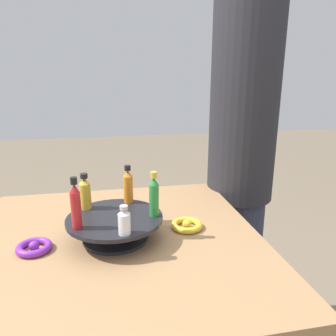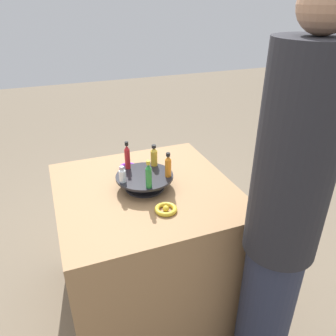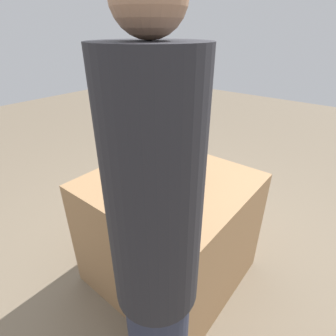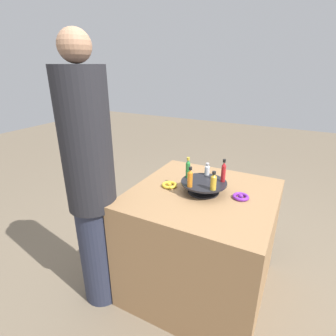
{
  "view_description": "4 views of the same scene",
  "coord_description": "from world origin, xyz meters",
  "px_view_note": "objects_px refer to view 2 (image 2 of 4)",
  "views": [
    {
      "loc": [
        0.95,
        -0.02,
        1.3
      ],
      "look_at": [
        -0.14,
        0.2,
        0.97
      ],
      "focal_mm": 35.0,
      "sensor_mm": 36.0,
      "label": 1
    },
    {
      "loc": [
        0.42,
        1.43,
        1.69
      ],
      "look_at": [
        -0.08,
        0.12,
        0.95
      ],
      "focal_mm": 35.0,
      "sensor_mm": 36.0,
      "label": 2
    },
    {
      "loc": [
        -0.85,
        1.07,
        1.6
      ],
      "look_at": [
        -0.09,
        0.13,
        0.95
      ],
      "focal_mm": 28.0,
      "sensor_mm": 36.0,
      "label": 3
    },
    {
      "loc": [
        -1.48,
        -0.51,
        1.58
      ],
      "look_at": [
        -0.13,
        0.19,
        0.97
      ],
      "focal_mm": 28.0,
      "sensor_mm": 36.0,
      "label": 4
    }
  ],
  "objects_px": {
    "ribbon_bow_purple": "(128,167)",
    "ribbon_bow_gold": "(166,209)",
    "display_stand": "(145,180)",
    "bottle_green": "(149,175)",
    "person_figure": "(283,219)",
    "bottle_clear": "(122,175)",
    "bottle_gold": "(154,156)",
    "bottle_orange": "(168,166)",
    "bottle_red": "(127,156)"
  },
  "relations": [
    {
      "from": "ribbon_bow_purple",
      "to": "ribbon_bow_gold",
      "type": "height_order",
      "value": "same"
    },
    {
      "from": "display_stand",
      "to": "bottle_green",
      "type": "distance_m",
      "value": 0.16
    },
    {
      "from": "display_stand",
      "to": "ribbon_bow_purple",
      "type": "relative_size",
      "value": 2.89
    },
    {
      "from": "ribbon_bow_purple",
      "to": "person_figure",
      "type": "xyz_separation_m",
      "value": [
        -0.43,
        0.83,
        0.09
      ]
    },
    {
      "from": "bottle_clear",
      "to": "bottle_green",
      "type": "xyz_separation_m",
      "value": [
        -0.11,
        0.1,
        0.03
      ]
    },
    {
      "from": "display_stand",
      "to": "ribbon_bow_purple",
      "type": "xyz_separation_m",
      "value": [
        0.03,
        -0.24,
        -0.04
      ]
    },
    {
      "from": "bottle_green",
      "to": "bottle_gold",
      "type": "bearing_deg",
      "value": -115.23
    },
    {
      "from": "bottle_gold",
      "to": "bottle_clear",
      "type": "height_order",
      "value": "bottle_gold"
    },
    {
      "from": "bottle_orange",
      "to": "person_figure",
      "type": "bearing_deg",
      "value": 118.91
    },
    {
      "from": "display_stand",
      "to": "ribbon_bow_purple",
      "type": "distance_m",
      "value": 0.24
    },
    {
      "from": "bottle_orange",
      "to": "bottle_gold",
      "type": "bearing_deg",
      "value": -79.23
    },
    {
      "from": "bottle_green",
      "to": "bottle_clear",
      "type": "bearing_deg",
      "value": -43.23
    },
    {
      "from": "display_stand",
      "to": "bottle_red",
      "type": "distance_m",
      "value": 0.16
    },
    {
      "from": "bottle_clear",
      "to": "person_figure",
      "type": "distance_m",
      "value": 0.77
    },
    {
      "from": "bottle_orange",
      "to": "bottle_red",
      "type": "distance_m",
      "value": 0.23
    },
    {
      "from": "bottle_gold",
      "to": "bottle_green",
      "type": "distance_m",
      "value": 0.23
    },
    {
      "from": "bottle_gold",
      "to": "person_figure",
      "type": "relative_size",
      "value": 0.07
    },
    {
      "from": "display_stand",
      "to": "bottle_green",
      "type": "height_order",
      "value": "bottle_green"
    },
    {
      "from": "bottle_green",
      "to": "ribbon_bow_purple",
      "type": "bearing_deg",
      "value": -88.08
    },
    {
      "from": "bottle_gold",
      "to": "person_figure",
      "type": "distance_m",
      "value": 0.75
    },
    {
      "from": "display_stand",
      "to": "ribbon_bow_gold",
      "type": "relative_size",
      "value": 2.8
    },
    {
      "from": "ribbon_bow_purple",
      "to": "ribbon_bow_gold",
      "type": "bearing_deg",
      "value": 96.57
    },
    {
      "from": "bottle_orange",
      "to": "bottle_green",
      "type": "xyz_separation_m",
      "value": [
        0.13,
        0.07,
        0.01
      ]
    },
    {
      "from": "bottle_clear",
      "to": "bottle_green",
      "type": "distance_m",
      "value": 0.15
    },
    {
      "from": "bottle_red",
      "to": "display_stand",
      "type": "bearing_deg",
      "value": 118.77
    },
    {
      "from": "display_stand",
      "to": "bottle_red",
      "type": "bearing_deg",
      "value": -61.23
    },
    {
      "from": "bottle_orange",
      "to": "bottle_clear",
      "type": "height_order",
      "value": "bottle_orange"
    },
    {
      "from": "bottle_gold",
      "to": "ribbon_bow_gold",
      "type": "relative_size",
      "value": 1.12
    },
    {
      "from": "bottle_orange",
      "to": "bottle_red",
      "type": "bearing_deg",
      "value": -43.23
    },
    {
      "from": "bottle_red",
      "to": "ribbon_bow_purple",
      "type": "xyz_separation_m",
      "value": [
        -0.03,
        -0.13,
        -0.14
      ]
    },
    {
      "from": "bottle_orange",
      "to": "person_figure",
      "type": "relative_size",
      "value": 0.07
    },
    {
      "from": "bottle_orange",
      "to": "bottle_clear",
      "type": "bearing_deg",
      "value": -7.23
    },
    {
      "from": "bottle_clear",
      "to": "ribbon_bow_gold",
      "type": "distance_m",
      "value": 0.28
    },
    {
      "from": "bottle_clear",
      "to": "ribbon_bow_purple",
      "type": "bearing_deg",
      "value": -109.56
    },
    {
      "from": "bottle_orange",
      "to": "display_stand",
      "type": "bearing_deg",
      "value": -25.23
    },
    {
      "from": "bottle_green",
      "to": "person_figure",
      "type": "xyz_separation_m",
      "value": [
        -0.42,
        0.47,
        -0.04
      ]
    },
    {
      "from": "bottle_gold",
      "to": "display_stand",
      "type": "bearing_deg",
      "value": 46.77
    },
    {
      "from": "display_stand",
      "to": "bottle_gold",
      "type": "bearing_deg",
      "value": -133.23
    },
    {
      "from": "bottle_clear",
      "to": "person_figure",
      "type": "relative_size",
      "value": 0.05
    },
    {
      "from": "bottle_green",
      "to": "ribbon_bow_purple",
      "type": "xyz_separation_m",
      "value": [
        0.01,
        -0.36,
        -0.13
      ]
    },
    {
      "from": "bottle_orange",
      "to": "ribbon_bow_purple",
      "type": "distance_m",
      "value": 0.35
    },
    {
      "from": "display_stand",
      "to": "bottle_gold",
      "type": "relative_size",
      "value": 2.5
    },
    {
      "from": "person_figure",
      "to": "bottle_green",
      "type": "bearing_deg",
      "value": 7.5
    },
    {
      "from": "ribbon_bow_purple",
      "to": "bottle_orange",
      "type": "bearing_deg",
      "value": 115.44
    },
    {
      "from": "bottle_red",
      "to": "bottle_clear",
      "type": "bearing_deg",
      "value": 64.77
    },
    {
      "from": "bottle_gold",
      "to": "bottle_red",
      "type": "bearing_deg",
      "value": -7.23
    },
    {
      "from": "bottle_orange",
      "to": "ribbon_bow_purple",
      "type": "bearing_deg",
      "value": -64.56
    },
    {
      "from": "bottle_orange",
      "to": "bottle_clear",
      "type": "relative_size",
      "value": 1.55
    },
    {
      "from": "bottle_green",
      "to": "ribbon_bow_gold",
      "type": "height_order",
      "value": "bottle_green"
    },
    {
      "from": "ribbon_bow_gold",
      "to": "bottle_gold",
      "type": "bearing_deg",
      "value": -99.77
    }
  ]
}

